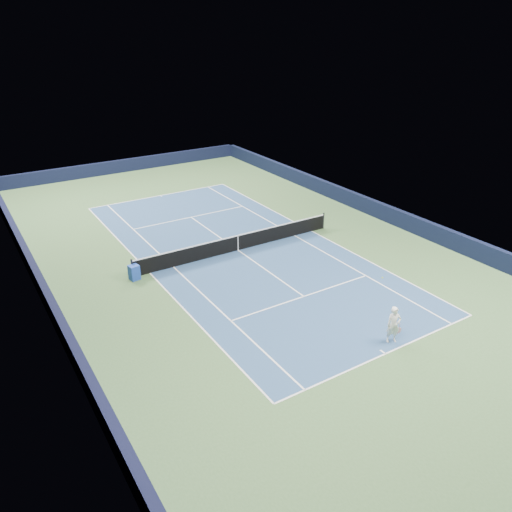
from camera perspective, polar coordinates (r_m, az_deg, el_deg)
ground at (r=29.38m, az=-2.06°, el=0.66°), size 40.00×40.00×0.00m
wall_far at (r=46.47m, az=-14.71°, el=9.98°), size 22.00×0.35×1.10m
wall_right at (r=35.43m, az=13.28°, el=5.37°), size 0.35×40.00×1.10m
wall_left at (r=26.06m, az=-23.14°, el=-3.63°), size 0.35×40.00×1.10m
court_surface at (r=29.38m, az=-2.06°, el=0.66°), size 10.97×23.77×0.01m
baseline_far at (r=39.41m, az=-10.89°, el=6.81°), size 10.97×0.08×0.00m
baseline_near at (r=21.33m, az=14.59°, el=-10.76°), size 10.97×0.08×0.00m
sideline_doubles_right at (r=32.23m, az=6.39°, el=2.85°), size 0.08×23.77×0.00m
sideline_doubles_left at (r=27.33m, az=-12.04°, el=-1.92°), size 0.08×23.77×0.00m
sideline_singles_right at (r=31.45m, az=4.42°, el=2.35°), size 0.08×23.77×0.00m
sideline_singles_left at (r=27.75m, az=-9.42°, el=-1.24°), size 0.08×23.77×0.00m
service_line_far at (r=34.63m, az=-7.44°, el=4.43°), size 8.23×0.08×0.00m
service_line_near at (r=24.66m, az=5.49°, el=-4.62°), size 8.23×0.08×0.00m
center_service_line at (r=29.37m, az=-2.06°, el=0.67°), size 0.08×12.80×0.00m
center_mark_far at (r=39.28m, az=-10.80°, el=6.75°), size 0.08×0.30×0.00m
center_mark_near at (r=21.40m, az=14.30°, el=-10.57°), size 0.08×0.30×0.00m
tennis_net at (r=29.17m, az=-2.08°, el=1.56°), size 12.90×0.10×1.07m
sponsor_cube at (r=26.70m, az=-13.74°, el=-1.83°), size 0.61×0.53×0.81m
tennis_player at (r=21.69m, az=15.45°, el=-7.58°), size 0.82×1.33×2.60m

